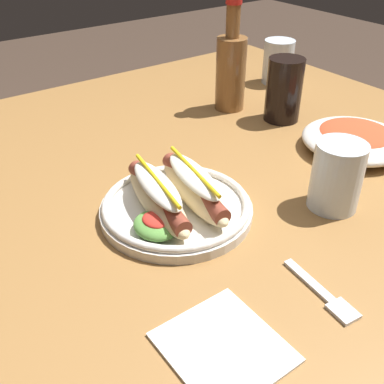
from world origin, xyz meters
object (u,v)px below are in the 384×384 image
extra_cup (337,176)px  napkin (223,347)px  glass_bottle (231,69)px  side_bowl (355,139)px  water_cup (278,62)px  hot_dog_plate (175,201)px  fork (324,295)px  soda_cup (284,90)px

extra_cup → napkin: (0.11, -0.31, -0.05)m
glass_bottle → side_bowl: size_ratio=1.20×
water_cup → hot_dog_plate: bearing=-58.6°
extra_cup → glass_bottle: 0.42m
hot_dog_plate → glass_bottle: bearing=129.2°
napkin → side_bowl: bearing=113.0°
hot_dog_plate → side_bowl: size_ratio=1.18×
fork → side_bowl: side_bowl is taller
glass_bottle → fork: bearing=-28.6°
water_cup → napkin: bearing=-48.6°
soda_cup → glass_bottle: bearing=-156.1°
water_cup → napkin: water_cup is taller
soda_cup → side_bowl: 0.19m
hot_dog_plate → water_cup: 0.65m
fork → soda_cup: size_ratio=0.90×
extra_cup → soda_cup: bearing=148.5°
fork → water_cup: size_ratio=1.11×
hot_dog_plate → glass_bottle: size_ratio=0.98×
water_cup → extra_cup: size_ratio=0.99×
soda_cup → side_bowl: bearing=2.6°
extra_cup → glass_bottle: bearing=162.9°
side_bowl → napkin: (0.21, -0.50, -0.02)m
water_cup → extra_cup: same height
glass_bottle → water_cup: bearing=105.5°
hot_dog_plate → soda_cup: soda_cup is taller
extra_cup → napkin: 0.34m
side_bowl → napkin: bearing=-67.0°
water_cup → side_bowl: size_ratio=0.55×
extra_cup → side_bowl: extra_cup is taller
fork → soda_cup: bearing=146.6°
fork → side_bowl: (-0.22, 0.35, 0.02)m
hot_dog_plate → fork: 0.26m
soda_cup → water_cup: (-0.17, 0.16, -0.01)m
fork → water_cup: 0.77m
hot_dog_plate → extra_cup: size_ratio=2.15×
side_bowl → hot_dog_plate: bearing=-93.5°
fork → water_cup: bearing=145.7°
fork → extra_cup: size_ratio=1.11×
soda_cup → side_bowl: (0.19, 0.01, -0.04)m
hot_dog_plate → napkin: 0.26m
glass_bottle → side_bowl: bearing=11.2°
extra_cup → napkin: bearing=-70.4°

